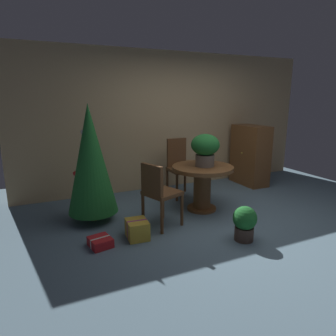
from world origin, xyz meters
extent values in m
plane|color=slate|center=(0.00, 0.00, 0.00)|extent=(6.60, 6.60, 0.00)
cube|color=tan|center=(0.00, 2.20, 1.30)|extent=(6.00, 0.10, 2.60)
cylinder|color=brown|center=(-0.16, 0.74, 0.02)|extent=(0.46, 0.46, 0.04)
cylinder|color=brown|center=(-0.16, 0.74, 0.35)|extent=(0.27, 0.27, 0.61)
cylinder|color=brown|center=(-0.16, 0.74, 0.68)|extent=(0.95, 0.95, 0.06)
cylinder|color=#665B51|center=(-0.13, 0.73, 0.80)|extent=(0.29, 0.29, 0.18)
ellipsoid|color=#1E6628|center=(-0.13, 0.73, 1.05)|extent=(0.44, 0.44, 0.33)
sphere|color=#E5A8B2|center=(-0.14, 0.84, 1.08)|extent=(0.06, 0.06, 0.06)
sphere|color=#E5A8B2|center=(-0.17, 0.61, 1.03)|extent=(0.09, 0.09, 0.09)
sphere|color=#E5A8B2|center=(0.04, 0.73, 1.09)|extent=(0.08, 0.08, 0.08)
cylinder|color=brown|center=(-0.86, 0.69, 0.23)|extent=(0.04, 0.04, 0.45)
cylinder|color=brown|center=(-0.73, 0.33, 0.23)|extent=(0.04, 0.04, 0.45)
cylinder|color=brown|center=(-1.22, 0.56, 0.23)|extent=(0.04, 0.04, 0.45)
cylinder|color=brown|center=(-1.09, 0.20, 0.23)|extent=(0.04, 0.04, 0.45)
cube|color=brown|center=(-0.98, 0.45, 0.48)|extent=(0.55, 0.55, 0.05)
cube|color=brown|center=(-1.15, 0.38, 0.70)|extent=(0.18, 0.38, 0.40)
cylinder|color=brown|center=(0.02, 1.27, 0.23)|extent=(0.04, 0.04, 0.47)
cylinder|color=brown|center=(-0.35, 1.27, 0.23)|extent=(0.04, 0.04, 0.47)
cylinder|color=brown|center=(0.02, 1.67, 0.23)|extent=(0.04, 0.04, 0.47)
cylinder|color=brown|center=(-0.35, 1.67, 0.23)|extent=(0.04, 0.04, 0.47)
cube|color=brown|center=(-0.16, 1.47, 0.49)|extent=(0.41, 0.45, 0.05)
cube|color=brown|center=(-0.16, 1.67, 0.78)|extent=(0.37, 0.05, 0.52)
cylinder|color=brown|center=(-1.82, 1.02, 0.07)|extent=(0.10, 0.10, 0.14)
cone|color=#1E6628|center=(-1.82, 1.02, 0.91)|extent=(0.71, 0.71, 1.54)
sphere|color=red|center=(-2.03, 1.07, 0.72)|extent=(0.07, 0.07, 0.07)
sphere|color=silver|center=(-1.89, 1.05, 1.29)|extent=(0.07, 0.07, 0.07)
sphere|color=gold|center=(-1.92, 1.16, 0.83)|extent=(0.04, 0.04, 0.04)
sphere|color=red|center=(-1.75, 1.22, 0.72)|extent=(0.07, 0.07, 0.07)
sphere|color=silver|center=(-1.86, 1.15, 0.98)|extent=(0.04, 0.04, 0.04)
sphere|color=silver|center=(-1.85, 1.28, 0.53)|extent=(0.06, 0.06, 0.06)
cube|color=red|center=(-1.90, 0.19, 0.06)|extent=(0.29, 0.31, 0.11)
cube|color=silver|center=(-1.90, 0.19, 0.06)|extent=(0.25, 0.08, 0.11)
cube|color=gold|center=(-1.42, 0.22, 0.12)|extent=(0.28, 0.33, 0.24)
cube|color=#9E287A|center=(-1.42, 0.22, 0.12)|extent=(0.26, 0.05, 0.24)
cube|color=brown|center=(1.49, 1.62, 0.60)|extent=(0.41, 0.81, 1.21)
sphere|color=#B29338|center=(1.28, 1.62, 0.66)|extent=(0.04, 0.04, 0.04)
cylinder|color=#4C382D|center=(-0.22, -0.39, 0.09)|extent=(0.24, 0.24, 0.17)
sphere|color=#1E6628|center=(-0.22, -0.39, 0.29)|extent=(0.30, 0.30, 0.30)
camera|label=1|loc=(-2.52, -3.13, 1.75)|focal=31.85mm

